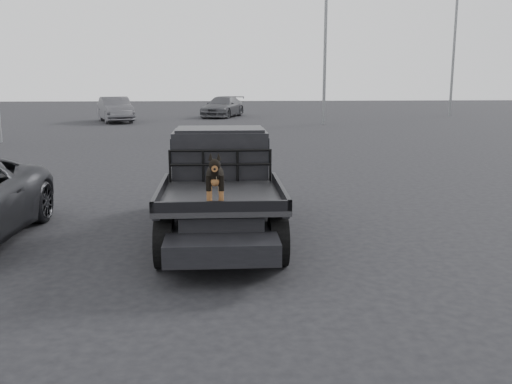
{
  "coord_description": "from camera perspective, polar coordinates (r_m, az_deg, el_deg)",
  "views": [
    {
      "loc": [
        0.64,
        -7.44,
        2.73
      ],
      "look_at": [
        1.12,
        -0.21,
        1.27
      ],
      "focal_mm": 40.0,
      "sensor_mm": 36.0,
      "label": 1
    }
  ],
  "objects": [
    {
      "name": "flatbed_ute",
      "position": [
        9.97,
        -3.52,
        -1.75
      ],
      "size": [
        2.0,
        5.4,
        0.92
      ],
      "primitive_type": null,
      "color": "black",
      "rests_on": "ground"
    },
    {
      "name": "dog",
      "position": [
        8.22,
        -4.12,
        1.32
      ],
      "size": [
        0.32,
        0.6,
        0.74
      ],
      "primitive_type": null,
      "color": "black",
      "rests_on": "flatbed_ute"
    },
    {
      "name": "ground",
      "position": [
        7.95,
        -8.26,
        -8.78
      ],
      "size": [
        120.0,
        120.0,
        0.0
      ],
      "primitive_type": "plane",
      "color": "black",
      "rests_on": "ground"
    },
    {
      "name": "floodlight_far",
      "position": [
        43.48,
        19.47,
        17.54
      ],
      "size": [
        1.08,
        0.28,
        14.47
      ],
      "color": "slate",
      "rests_on": "ground"
    },
    {
      "name": "ute_cab",
      "position": [
        10.75,
        -3.61,
        4.08
      ],
      "size": [
        1.72,
        1.3,
        0.88
      ],
      "primitive_type": null,
      "color": "black",
      "rests_on": "flatbed_ute"
    },
    {
      "name": "distant_car_a",
      "position": [
        36.68,
        -13.87,
        8.02
      ],
      "size": [
        3.0,
        4.92,
        1.53
      ],
      "primitive_type": "imported",
      "rotation": [
        0.0,
        0.0,
        0.32
      ],
      "color": "#4B4B4F",
      "rests_on": "ground"
    },
    {
      "name": "distant_car_b",
      "position": [
        40.13,
        -3.34,
        8.51
      ],
      "size": [
        3.48,
        5.23,
        1.41
      ],
      "primitive_type": "imported",
      "rotation": [
        0.0,
        0.0,
        -0.34
      ],
      "color": "#47484D",
      "rests_on": "ground"
    },
    {
      "name": "floodlight_mid",
      "position": [
        34.13,
        7.02,
        17.75
      ],
      "size": [
        1.08,
        0.28,
        11.9
      ],
      "color": "slate",
      "rests_on": "ground"
    },
    {
      "name": "headache_rack",
      "position": [
        10.03,
        -3.58,
        2.6
      ],
      "size": [
        1.8,
        0.08,
        0.55
      ],
      "primitive_type": null,
      "color": "black",
      "rests_on": "flatbed_ute"
    }
  ]
}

